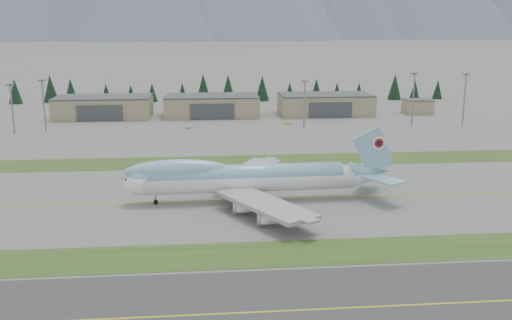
{
  "coord_description": "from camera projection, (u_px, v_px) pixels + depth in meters",
  "views": [
    {
      "loc": [
        -19.84,
        -145.84,
        44.99
      ],
      "look_at": [
        -4.85,
        12.18,
        8.0
      ],
      "focal_mm": 40.0,
      "sensor_mm": 36.0,
      "label": 1
    }
  ],
  "objects": [
    {
      "name": "hangar_center",
      "position": [
        212.0,
        106.0,
        296.16
      ],
      "size": [
        48.0,
        26.6,
        10.8
      ],
      "color": "gray",
      "rests_on": "ground"
    },
    {
      "name": "boeing_747_freighter",
      "position": [
        247.0,
        178.0,
        150.35
      ],
      "size": [
        72.73,
        63.22,
        19.28
      ],
      "rotation": [
        0.0,
        0.0,
        0.03
      ],
      "color": "white",
      "rests_on": "ground"
    },
    {
      "name": "asphalt_taxiway",
      "position": [
        328.0,
        309.0,
        93.32
      ],
      "size": [
        400.0,
        32.0,
        0.04
      ],
      "primitive_type": "cube",
      "color": "#343434",
      "rests_on": "ground"
    },
    {
      "name": "ground",
      "position": [
        278.0,
        199.0,
        153.43
      ],
      "size": [
        7000.0,
        7000.0,
        0.0
      ],
      "primitive_type": "plane",
      "color": "slate",
      "rests_on": "ground"
    },
    {
      "name": "hangar_right",
      "position": [
        325.0,
        104.0,
        301.68
      ],
      "size": [
        48.0,
        26.6,
        10.8
      ],
      "color": "gray",
      "rests_on": "ground"
    },
    {
      "name": "hangar_left",
      "position": [
        104.0,
        107.0,
        291.11
      ],
      "size": [
        48.0,
        26.6,
        10.8
      ],
      "color": "gray",
      "rests_on": "ground"
    },
    {
      "name": "floodlight_masts",
      "position": [
        258.0,
        93.0,
        256.32
      ],
      "size": [
        206.15,
        9.15,
        24.71
      ],
      "color": "gray",
      "rests_on": "ground"
    },
    {
      "name": "conifer_belt",
      "position": [
        218.0,
        89.0,
        355.62
      ],
      "size": [
        270.98,
        16.34,
        16.77
      ],
      "color": "black",
      "rests_on": "ground"
    },
    {
      "name": "service_vehicle_a",
      "position": [
        188.0,
        128.0,
        261.36
      ],
      "size": [
        2.49,
        4.27,
        1.37
      ],
      "primitive_type": "imported",
      "rotation": [
        0.0,
        0.0,
        0.23
      ],
      "color": "white",
      "rests_on": "ground"
    },
    {
      "name": "grass_strip_far",
      "position": [
        261.0,
        161.0,
        197.06
      ],
      "size": [
        400.0,
        18.0,
        0.08
      ],
      "primitive_type": "cube",
      "color": "#314A1A",
      "rests_on": "ground"
    },
    {
      "name": "service_vehicle_c",
      "position": [
        365.0,
        116.0,
        295.05
      ],
      "size": [
        3.19,
        4.78,
        1.29
      ],
      "primitive_type": "imported",
      "rotation": [
        0.0,
        0.0,
        0.34
      ],
      "color": "#A9AAAE",
      "rests_on": "ground"
    },
    {
      "name": "control_shed",
      "position": [
        418.0,
        106.0,
        304.8
      ],
      "size": [
        14.0,
        12.0,
        7.6
      ],
      "color": "gray",
      "rests_on": "ground"
    },
    {
      "name": "grass_strip_near",
      "position": [
        303.0,
        253.0,
        116.59
      ],
      "size": [
        400.0,
        14.0,
        0.08
      ],
      "primitive_type": "cube",
      "color": "#314A1A",
      "rests_on": "ground"
    },
    {
      "name": "service_vehicle_b",
      "position": [
        288.0,
        124.0,
        271.27
      ],
      "size": [
        3.61,
        2.34,
        1.12
      ],
      "primitive_type": "imported",
      "rotation": [
        0.0,
        0.0,
        1.2
      ],
      "color": "yellow",
      "rests_on": "ground"
    },
    {
      "name": "taxiway_line_main",
      "position": [
        278.0,
        199.0,
        153.43
      ],
      "size": [
        400.0,
        0.4,
        0.02
      ],
      "primitive_type": "cube",
      "color": "yellow",
      "rests_on": "ground"
    },
    {
      "name": "taxiway_line_near",
      "position": [
        328.0,
        309.0,
        93.32
      ],
      "size": [
        400.0,
        0.4,
        0.02
      ],
      "primitive_type": "cube",
      "color": "yellow",
      "rests_on": "ground"
    }
  ]
}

